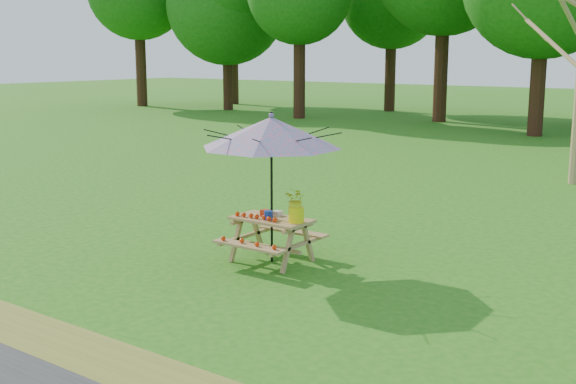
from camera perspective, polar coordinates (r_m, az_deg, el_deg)
The scene contains 6 objects.
ground at distance 11.31m, azimuth -12.77°, elevation -5.17°, with size 120.00×120.00×0.00m, color #206914.
picnic_table at distance 10.81m, azimuth -1.29°, elevation -3.85°, with size 1.20×1.32×0.67m.
patio_umbrella at distance 10.51m, azimuth -1.32°, elevation 4.73°, with size 2.75×2.75×2.25m.
produce_bins at distance 10.76m, azimuth -1.46°, elevation -1.75°, with size 0.30×0.42×0.13m.
tomatoes_row at distance 10.67m, azimuth -2.52°, elevation -1.96°, with size 0.77×0.13×0.07m, color red, non-canonical shape.
flower_bucket at distance 10.40m, azimuth 0.66°, elevation -0.96°, with size 0.31×0.27×0.51m.
Camera 1 is at (8.27, -7.08, 3.08)m, focal length 45.00 mm.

